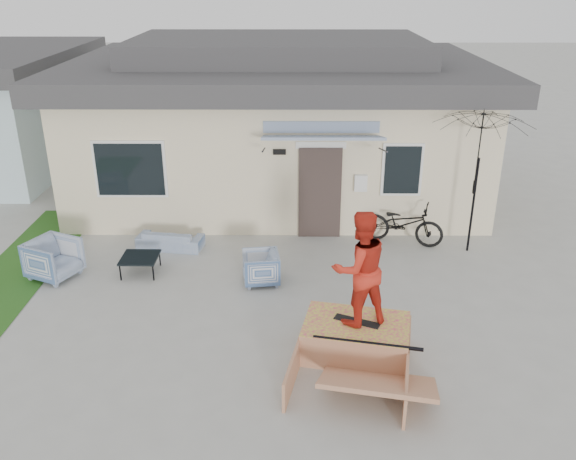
{
  "coord_description": "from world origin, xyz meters",
  "views": [
    {
      "loc": [
        0.35,
        -8.22,
        5.63
      ],
      "look_at": [
        0.3,
        1.8,
        1.3
      ],
      "focal_mm": 37.51,
      "sensor_mm": 36.0,
      "label": 1
    }
  ],
  "objects_px": {
    "armchair_left": "(53,257)",
    "armchair_right": "(261,266)",
    "skateboard": "(357,321)",
    "patio_umbrella": "(477,174)",
    "skater": "(360,267)",
    "coffee_table": "(141,265)",
    "loveseat": "(170,236)",
    "bicycle": "(403,219)",
    "skate_ramp": "(356,339)"
  },
  "relations": [
    {
      "from": "coffee_table",
      "to": "armchair_left",
      "type": "bearing_deg",
      "value": -173.88
    },
    {
      "from": "armchair_right",
      "to": "skater",
      "type": "xyz_separation_m",
      "value": [
        1.63,
        -2.32,
        1.17
      ]
    },
    {
      "from": "armchair_right",
      "to": "skate_ramp",
      "type": "height_order",
      "value": "armchair_right"
    },
    {
      "from": "coffee_table",
      "to": "patio_umbrella",
      "type": "height_order",
      "value": "patio_umbrella"
    },
    {
      "from": "loveseat",
      "to": "patio_umbrella",
      "type": "relative_size",
      "value": 0.65
    },
    {
      "from": "skater",
      "to": "skateboard",
      "type": "bearing_deg",
      "value": 69.5
    },
    {
      "from": "armchair_right",
      "to": "skate_ramp",
      "type": "xyz_separation_m",
      "value": [
        1.62,
        -2.37,
        -0.08
      ]
    },
    {
      "from": "bicycle",
      "to": "coffee_table",
      "type": "bearing_deg",
      "value": 125.15
    },
    {
      "from": "skate_ramp",
      "to": "skateboard",
      "type": "bearing_deg",
      "value": 90.0
    },
    {
      "from": "armchair_left",
      "to": "armchair_right",
      "type": "height_order",
      "value": "armchair_left"
    },
    {
      "from": "skateboard",
      "to": "skater",
      "type": "relative_size",
      "value": 0.4
    },
    {
      "from": "skate_ramp",
      "to": "loveseat",
      "type": "bearing_deg",
      "value": 144.58
    },
    {
      "from": "loveseat",
      "to": "bicycle",
      "type": "distance_m",
      "value": 5.15
    },
    {
      "from": "bicycle",
      "to": "skateboard",
      "type": "distance_m",
      "value": 4.44
    },
    {
      "from": "coffee_table",
      "to": "skateboard",
      "type": "bearing_deg",
      "value": -33.6
    },
    {
      "from": "armchair_left",
      "to": "skater",
      "type": "distance_m",
      "value": 6.36
    },
    {
      "from": "armchair_right",
      "to": "patio_umbrella",
      "type": "distance_m",
      "value": 4.89
    },
    {
      "from": "loveseat",
      "to": "skate_ramp",
      "type": "bearing_deg",
      "value": 141.81
    },
    {
      "from": "armchair_left",
      "to": "skate_ramp",
      "type": "height_order",
      "value": "armchair_left"
    },
    {
      "from": "skateboard",
      "to": "armchair_left",
      "type": "bearing_deg",
      "value": -179.36
    },
    {
      "from": "coffee_table",
      "to": "skater",
      "type": "height_order",
      "value": "skater"
    },
    {
      "from": "patio_umbrella",
      "to": "skate_ramp",
      "type": "xyz_separation_m",
      "value": [
        -2.83,
        -3.86,
        -1.48
      ]
    },
    {
      "from": "bicycle",
      "to": "skate_ramp",
      "type": "relative_size",
      "value": 0.83
    },
    {
      "from": "skateboard",
      "to": "armchair_right",
      "type": "bearing_deg",
      "value": 149.56
    },
    {
      "from": "skate_ramp",
      "to": "skater",
      "type": "relative_size",
      "value": 1.18
    },
    {
      "from": "skate_ramp",
      "to": "bicycle",
      "type": "bearing_deg",
      "value": 82.77
    },
    {
      "from": "loveseat",
      "to": "patio_umbrella",
      "type": "distance_m",
      "value": 6.68
    },
    {
      "from": "coffee_table",
      "to": "loveseat",
      "type": "bearing_deg",
      "value": 72.02
    },
    {
      "from": "skater",
      "to": "patio_umbrella",
      "type": "bearing_deg",
      "value": -147.03
    },
    {
      "from": "coffee_table",
      "to": "skateboard",
      "type": "xyz_separation_m",
      "value": [
        4.08,
        -2.71,
        0.39
      ]
    },
    {
      "from": "loveseat",
      "to": "patio_umbrella",
      "type": "xyz_separation_m",
      "value": [
        6.51,
        -0.09,
        1.47
      ]
    },
    {
      "from": "armchair_left",
      "to": "bicycle",
      "type": "xyz_separation_m",
      "value": [
        7.17,
        1.66,
        0.14
      ]
    },
    {
      "from": "armchair_left",
      "to": "skater",
      "type": "bearing_deg",
      "value": -89.08
    },
    {
      "from": "bicycle",
      "to": "skater",
      "type": "distance_m",
      "value": 4.53
    },
    {
      "from": "patio_umbrella",
      "to": "skater",
      "type": "height_order",
      "value": "skater"
    },
    {
      "from": "bicycle",
      "to": "loveseat",
      "type": "bearing_deg",
      "value": 113.4
    },
    {
      "from": "loveseat",
      "to": "armchair_right",
      "type": "distance_m",
      "value": 2.6
    },
    {
      "from": "patio_umbrella",
      "to": "skater",
      "type": "distance_m",
      "value": 4.74
    },
    {
      "from": "loveseat",
      "to": "armchair_left",
      "type": "height_order",
      "value": "armchair_left"
    },
    {
      "from": "bicycle",
      "to": "skate_ramp",
      "type": "height_order",
      "value": "bicycle"
    },
    {
      "from": "loveseat",
      "to": "skate_ramp",
      "type": "relative_size",
      "value": 0.65
    },
    {
      "from": "skater",
      "to": "bicycle",
      "type": "bearing_deg",
      "value": -129.41
    },
    {
      "from": "bicycle",
      "to": "skate_ramp",
      "type": "distance_m",
      "value": 4.5
    },
    {
      "from": "loveseat",
      "to": "skateboard",
      "type": "bearing_deg",
      "value": 142.28
    },
    {
      "from": "armchair_right",
      "to": "skateboard",
      "type": "distance_m",
      "value": 2.84
    },
    {
      "from": "armchair_left",
      "to": "coffee_table",
      "type": "height_order",
      "value": "armchair_left"
    },
    {
      "from": "coffee_table",
      "to": "bicycle",
      "type": "distance_m",
      "value": 5.73
    },
    {
      "from": "coffee_table",
      "to": "patio_umbrella",
      "type": "xyz_separation_m",
      "value": [
        6.9,
        1.1,
        1.57
      ]
    },
    {
      "from": "armchair_left",
      "to": "coffee_table",
      "type": "distance_m",
      "value": 1.69
    },
    {
      "from": "armchair_left",
      "to": "skateboard",
      "type": "bearing_deg",
      "value": -89.08
    }
  ]
}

